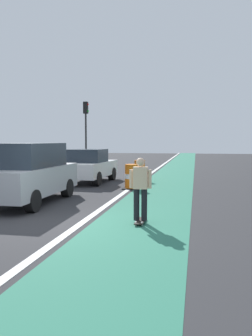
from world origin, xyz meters
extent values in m
plane|color=#2D2D30|center=(0.00, 0.00, 0.00)|extent=(100.00, 100.00, 0.00)
cube|color=#2D755B|center=(2.40, 12.00, 0.00)|extent=(2.50, 80.00, 0.01)
cube|color=silver|center=(0.90, 12.00, 0.01)|extent=(0.20, 80.00, 0.01)
cube|color=black|center=(2.38, 0.45, 0.07)|extent=(0.24, 0.80, 0.02)
cylinder|color=silver|center=(2.47, 0.19, 0.06)|extent=(0.04, 0.11, 0.11)
cylinder|color=silver|center=(2.31, 0.18, 0.06)|extent=(0.04, 0.11, 0.11)
cylinder|color=silver|center=(2.45, 0.71, 0.06)|extent=(0.04, 0.11, 0.11)
cylinder|color=silver|center=(2.30, 0.70, 0.06)|extent=(0.04, 0.11, 0.11)
cylinder|color=black|center=(2.48, 0.45, 0.49)|extent=(0.15, 0.15, 0.82)
cylinder|color=black|center=(2.28, 0.44, 0.49)|extent=(0.15, 0.15, 0.82)
cube|color=beige|center=(2.38, 0.45, 1.18)|extent=(0.36, 0.23, 0.56)
cylinder|color=beige|center=(2.62, 0.45, 1.15)|extent=(0.09, 0.09, 0.48)
cylinder|color=beige|center=(2.14, 0.44, 1.15)|extent=(0.09, 0.09, 0.48)
sphere|color=beige|center=(2.38, 0.45, 1.58)|extent=(0.22, 0.22, 0.22)
cube|color=#9EA0A5|center=(-1.81, 2.59, 0.79)|extent=(1.87, 4.61, 0.90)
cube|color=#232D38|center=(-1.81, 2.59, 1.64)|extent=(1.64, 2.86, 0.80)
cylinder|color=black|center=(-2.64, 4.01, 0.34)|extent=(0.28, 0.68, 0.68)
cylinder|color=black|center=(-1.00, 4.02, 0.34)|extent=(0.28, 0.68, 0.68)
cylinder|color=black|center=(-0.98, 1.17, 0.34)|extent=(0.28, 0.68, 0.68)
cube|color=silver|center=(-1.55, 8.57, 0.70)|extent=(2.00, 4.17, 0.72)
cube|color=#232D38|center=(-1.56, 8.32, 1.38)|extent=(1.69, 1.78, 0.64)
cylinder|color=black|center=(-2.32, 9.87, 0.34)|extent=(0.31, 0.69, 0.68)
cylinder|color=black|center=(-0.68, 9.81, 0.34)|extent=(0.31, 0.69, 0.68)
cylinder|color=black|center=(-2.42, 7.33, 0.34)|extent=(0.31, 0.69, 0.68)
cylinder|color=black|center=(-0.78, 7.27, 0.34)|extent=(0.31, 0.69, 0.68)
cylinder|color=orange|center=(0.98, 6.65, 0.25)|extent=(0.56, 0.56, 0.42)
cylinder|color=white|center=(0.98, 6.65, 0.57)|extent=(0.57, 0.57, 0.21)
cylinder|color=orange|center=(0.98, 6.65, 0.88)|extent=(0.56, 0.56, 0.42)
cube|color=black|center=(0.98, 6.65, 0.02)|extent=(0.73, 0.73, 0.04)
cylinder|color=orange|center=(0.84, 9.78, 0.25)|extent=(0.56, 0.56, 0.42)
cylinder|color=white|center=(0.84, 9.78, 0.57)|extent=(0.57, 0.57, 0.21)
cylinder|color=orange|center=(0.84, 9.78, 0.88)|extent=(0.56, 0.56, 0.42)
cube|color=black|center=(0.84, 9.78, 0.02)|extent=(0.73, 0.73, 0.04)
cylinder|color=#2D2D2D|center=(-4.60, 17.30, 2.10)|extent=(0.14, 0.14, 4.20)
cube|color=black|center=(-4.60, 17.30, 4.65)|extent=(0.32, 0.32, 0.90)
sphere|color=red|center=(-4.43, 17.30, 4.91)|extent=(0.16, 0.16, 0.16)
sphere|color=green|center=(-4.43, 17.30, 4.39)|extent=(0.16, 0.16, 0.16)
camera|label=1|loc=(3.76, -8.15, 2.12)|focal=36.76mm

